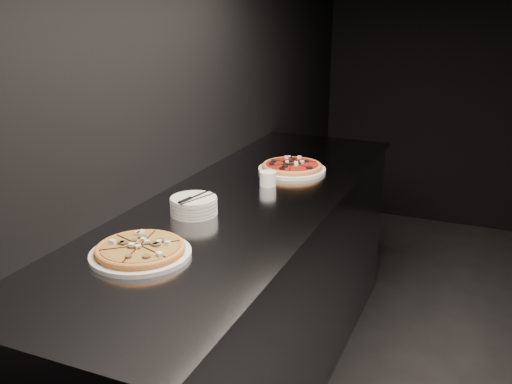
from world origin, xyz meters
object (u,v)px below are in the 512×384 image
at_px(pizza_mushroom, 140,250).
at_px(ramekin, 268,178).
at_px(counter, 248,295).
at_px(plate_stack, 194,206).
at_px(cutlery, 193,198).
at_px(pizza_tomato, 292,167).

distance_m(pizza_mushroom, ramekin, 0.86).
height_order(counter, ramekin, ramekin).
height_order(pizza_mushroom, plate_stack, plate_stack).
distance_m(pizza_mushroom, cutlery, 0.40).
xyz_separation_m(counter, plate_stack, (-0.11, -0.25, 0.49)).
bearing_deg(pizza_tomato, counter, -95.18).
height_order(plate_stack, ramekin, plate_stack).
xyz_separation_m(pizza_tomato, plate_stack, (-0.15, -0.70, 0.01)).
bearing_deg(pizza_mushroom, cutlery, 93.44).
distance_m(pizza_mushroom, pizza_tomato, 1.12).
relative_size(pizza_tomato, plate_stack, 2.01).
distance_m(pizza_tomato, plate_stack, 0.72).
height_order(pizza_tomato, cutlery, cutlery).
bearing_deg(plate_stack, cutlery, -62.38).
bearing_deg(counter, pizza_tomato, 84.82).
bearing_deg(plate_stack, pizza_tomato, 77.72).
bearing_deg(pizza_tomato, pizza_mushroom, -96.24).
distance_m(pizza_mushroom, plate_stack, 0.41).
bearing_deg(counter, pizza_mushroom, -96.95).
bearing_deg(counter, cutlery, -111.33).
bearing_deg(pizza_tomato, cutlery, -101.49).
relative_size(pizza_tomato, ramekin, 4.92).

